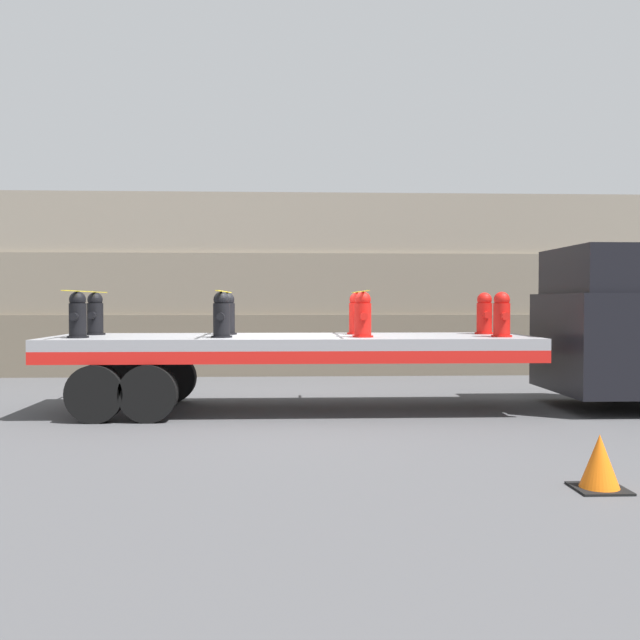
% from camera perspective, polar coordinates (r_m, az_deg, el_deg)
% --- Properties ---
extents(ground_plane, '(120.00, 120.00, 0.00)m').
position_cam_1_polar(ground_plane, '(12.49, -2.22, -7.24)').
color(ground_plane, '#474749').
extents(rock_cliff, '(60.00, 3.30, 4.68)m').
position_cam_1_polar(rock_cliff, '(19.58, -2.36, 2.80)').
color(rock_cliff, '#665B4C').
rests_on(rock_cliff, ground_plane).
extents(truck_cab, '(2.64, 2.69, 2.85)m').
position_cam_1_polar(truck_cab, '(13.77, 23.59, -0.55)').
color(truck_cab, black).
rests_on(truck_cab, ground_plane).
extents(flatbed_trailer, '(8.24, 2.51, 1.30)m').
position_cam_1_polar(flatbed_trailer, '(12.39, -4.71, -2.45)').
color(flatbed_trailer, gray).
rests_on(flatbed_trailer, ground_plane).
extents(fire_hydrant_black_near_0, '(0.35, 0.51, 0.76)m').
position_cam_1_polar(fire_hydrant_black_near_0, '(12.31, -18.81, 0.33)').
color(fire_hydrant_black_near_0, black).
rests_on(fire_hydrant_black_near_0, flatbed_trailer).
extents(fire_hydrant_black_far_0, '(0.35, 0.51, 0.76)m').
position_cam_1_polar(fire_hydrant_black_far_0, '(13.33, -17.54, 0.43)').
color(fire_hydrant_black_far_0, black).
rests_on(fire_hydrant_black_far_0, flatbed_trailer).
extents(fire_hydrant_black_near_1, '(0.35, 0.51, 0.76)m').
position_cam_1_polar(fire_hydrant_black_near_1, '(11.87, -7.88, 0.36)').
color(fire_hydrant_black_near_1, black).
rests_on(fire_hydrant_black_near_1, flatbed_trailer).
extents(fire_hydrant_black_far_1, '(0.35, 0.51, 0.76)m').
position_cam_1_polar(fire_hydrant_black_far_1, '(12.93, -7.45, 0.46)').
color(fire_hydrant_black_far_1, black).
rests_on(fire_hydrant_black_far_1, flatbed_trailer).
extents(fire_hydrant_red_near_2, '(0.35, 0.51, 0.76)m').
position_cam_1_polar(fire_hydrant_red_near_2, '(11.89, 3.45, 0.37)').
color(fire_hydrant_red_near_2, red).
rests_on(fire_hydrant_red_near_2, flatbed_trailer).
extents(fire_hydrant_red_far_2, '(0.35, 0.51, 0.76)m').
position_cam_1_polar(fire_hydrant_red_far_2, '(12.94, 2.96, 0.47)').
color(fire_hydrant_red_far_2, red).
rests_on(fire_hydrant_red_far_2, flatbed_trailer).
extents(fire_hydrant_red_near_3, '(0.35, 0.51, 0.76)m').
position_cam_1_polar(fire_hydrant_red_near_3, '(12.36, 14.33, 0.37)').
color(fire_hydrant_red_near_3, red).
rests_on(fire_hydrant_red_near_3, flatbed_trailer).
extents(fire_hydrant_red_far_3, '(0.35, 0.51, 0.76)m').
position_cam_1_polar(fire_hydrant_red_far_3, '(13.37, 13.02, 0.46)').
color(fire_hydrant_red_far_3, red).
rests_on(fire_hydrant_red_far_3, flatbed_trailer).
extents(cargo_strap_rear, '(0.05, 2.60, 0.01)m').
position_cam_1_polar(cargo_strap_rear, '(12.82, -18.17, 2.18)').
color(cargo_strap_rear, yellow).
rests_on(cargo_strap_rear, fire_hydrant_black_near_0).
extents(cargo_strap_middle, '(0.05, 2.60, 0.01)m').
position_cam_1_polar(cargo_strap_middle, '(12.40, -7.66, 2.27)').
color(cargo_strap_middle, yellow).
rests_on(cargo_strap_middle, fire_hydrant_black_near_1).
extents(cargo_strap_front, '(0.05, 2.60, 0.01)m').
position_cam_1_polar(cargo_strap_front, '(12.41, 3.20, 2.28)').
color(cargo_strap_front, yellow).
rests_on(cargo_strap_front, fire_hydrant_red_near_2).
extents(traffic_cone, '(0.51, 0.51, 0.56)m').
position_cam_1_polar(traffic_cone, '(7.83, 21.46, -10.59)').
color(traffic_cone, black).
rests_on(traffic_cone, ground_plane).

